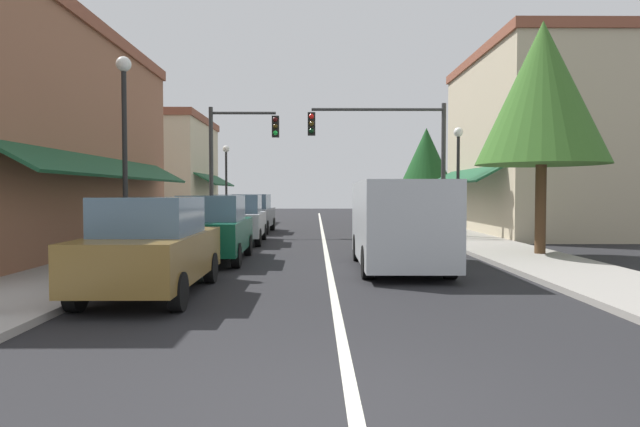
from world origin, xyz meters
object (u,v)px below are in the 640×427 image
(street_lamp_right_mid, at_px, (458,163))
(van_in_lane, at_px, (398,222))
(parked_car_third_left, at_px, (239,219))
(traffic_signal_mast_arm, at_px, (395,145))
(parked_car_nearest_left, at_px, (152,247))
(parked_car_far_left, at_px, (252,213))
(street_lamp_left_far, at_px, (226,171))
(tree_right_near, at_px, (542,93))
(traffic_signal_left_corner, at_px, (234,151))
(tree_right_far, at_px, (426,159))
(street_lamp_left_near, at_px, (124,128))
(parked_car_second_left, at_px, (213,229))

(street_lamp_right_mid, bearing_deg, van_in_lane, -114.32)
(parked_car_third_left, bearing_deg, traffic_signal_mast_arm, 15.64)
(parked_car_nearest_left, bearing_deg, street_lamp_right_mid, 52.44)
(parked_car_far_left, bearing_deg, traffic_signal_mast_arm, -28.02)
(parked_car_nearest_left, distance_m, parked_car_third_left, 10.19)
(street_lamp_left_far, bearing_deg, tree_right_near, -51.22)
(traffic_signal_left_corner, xyz_separation_m, street_lamp_right_mid, (8.92, -2.70, -0.67))
(parked_car_nearest_left, relative_size, traffic_signal_left_corner, 0.75)
(street_lamp_left_far, bearing_deg, tree_right_far, 12.24)
(tree_right_near, bearing_deg, tree_right_far, 89.80)
(tree_right_near, bearing_deg, parked_car_third_left, 153.72)
(traffic_signal_mast_arm, relative_size, tree_right_far, 0.99)
(parked_car_far_left, relative_size, street_lamp_left_near, 0.81)
(street_lamp_left_near, xyz_separation_m, street_lamp_left_far, (-0.19, 16.11, -0.43))
(parked_car_nearest_left, bearing_deg, traffic_signal_mast_arm, 62.88)
(parked_car_far_left, bearing_deg, street_lamp_right_mid, -26.81)
(parked_car_third_left, height_order, parked_car_far_left, same)
(parked_car_far_left, relative_size, van_in_lane, 0.80)
(parked_car_third_left, bearing_deg, street_lamp_left_far, 100.35)
(parked_car_second_left, xyz_separation_m, tree_right_far, (9.20, 17.14, 2.93))
(tree_right_near, xyz_separation_m, tree_right_far, (0.06, 16.33, -0.83))
(parked_car_second_left, bearing_deg, parked_car_third_left, 89.43)
(street_lamp_left_far, height_order, tree_right_near, tree_right_near)
(parked_car_nearest_left, bearing_deg, parked_car_second_left, 87.54)
(parked_car_far_left, height_order, traffic_signal_left_corner, traffic_signal_left_corner)
(tree_right_far, bearing_deg, street_lamp_left_near, -120.76)
(parked_car_nearest_left, relative_size, parked_car_third_left, 0.99)
(parked_car_far_left, distance_m, traffic_signal_mast_arm, 7.55)
(street_lamp_right_mid, relative_size, tree_right_far, 0.77)
(parked_car_nearest_left, height_order, traffic_signal_left_corner, traffic_signal_left_corner)
(street_lamp_left_far, bearing_deg, parked_car_second_left, -82.16)
(van_in_lane, xyz_separation_m, traffic_signal_left_corner, (-5.50, 10.25, 2.48))
(parked_car_second_left, distance_m, van_in_lane, 4.98)
(street_lamp_left_near, bearing_deg, parked_car_second_left, 37.45)
(parked_car_second_left, bearing_deg, street_lamp_right_mid, 35.83)
(van_in_lane, height_order, traffic_signal_left_corner, traffic_signal_left_corner)
(traffic_signal_mast_arm, xyz_separation_m, tree_right_far, (3.29, 9.95, 0.07))
(traffic_signal_left_corner, xyz_separation_m, street_lamp_left_near, (-1.10, -10.23, -0.22))
(parked_car_third_left, distance_m, van_in_lane, 8.30)
(traffic_signal_mast_arm, distance_m, tree_right_near, 7.21)
(parked_car_far_left, bearing_deg, street_lamp_left_near, -96.39)
(traffic_signal_mast_arm, xyz_separation_m, street_lamp_left_far, (-7.93, 7.52, -0.76))
(parked_car_far_left, bearing_deg, van_in_lane, -66.24)
(parked_car_nearest_left, xyz_separation_m, van_in_lane, (4.95, 3.43, 0.27))
(street_lamp_left_far, relative_size, tree_right_near, 0.65)
(traffic_signal_mast_arm, distance_m, street_lamp_left_near, 11.57)
(parked_car_far_left, bearing_deg, parked_car_nearest_left, -88.55)
(street_lamp_left_near, bearing_deg, street_lamp_left_far, 90.66)
(parked_car_far_left, relative_size, traffic_signal_left_corner, 0.75)
(traffic_signal_mast_arm, relative_size, street_lamp_left_near, 1.08)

